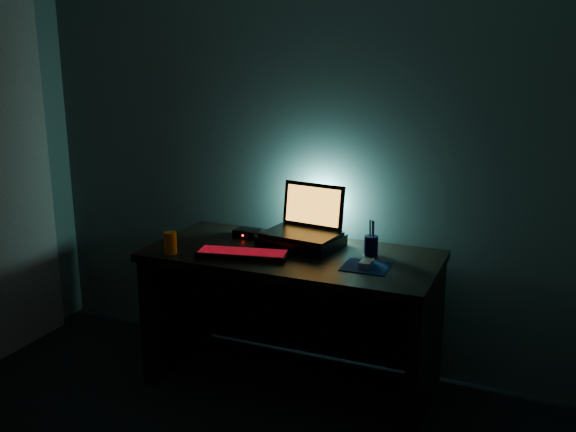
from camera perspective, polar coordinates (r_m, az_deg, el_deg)
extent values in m
cube|color=#4D5854|center=(3.54, 2.75, 6.25)|extent=(3.50, 0.00, 2.50)
cube|color=black|center=(3.32, 0.36, -3.57)|extent=(1.50, 0.70, 0.04)
cube|color=black|center=(3.76, -9.79, -7.63)|extent=(0.06, 0.64, 0.71)
cube|color=black|center=(3.27, 12.14, -11.27)|extent=(0.06, 0.64, 0.71)
cube|color=black|center=(3.73, 2.31, -7.57)|extent=(1.38, 0.02, 0.65)
cube|color=#BAA795|center=(4.03, -24.00, 4.58)|extent=(0.06, 0.65, 2.30)
cube|color=black|center=(3.40, 1.20, -2.24)|extent=(0.44, 0.35, 0.06)
cube|color=black|center=(3.39, 1.20, -1.61)|extent=(0.41, 0.31, 0.02)
cube|color=black|center=(3.46, 2.27, 0.96)|extent=(0.36, 0.09, 0.24)
cube|color=orange|center=(3.46, 2.21, 0.94)|extent=(0.32, 0.07, 0.20)
cube|color=black|center=(3.25, -4.05, -3.36)|extent=(0.48, 0.24, 0.03)
cube|color=red|center=(3.25, -4.06, -3.13)|extent=(0.46, 0.21, 0.00)
cube|color=navy|center=(3.11, 6.96, -4.49)|extent=(0.23, 0.21, 0.00)
cube|color=gray|center=(3.11, 6.97, -4.22)|extent=(0.06, 0.09, 0.03)
cylinder|color=black|center=(3.28, 7.40, -2.61)|extent=(0.07, 0.07, 0.10)
cylinder|color=orange|center=(3.33, -10.41, -2.36)|extent=(0.09, 0.09, 0.11)
cube|color=black|center=(3.58, -3.65, -1.52)|extent=(0.13, 0.11, 0.04)
sphere|color=#FF0C07|center=(3.53, -4.04, -1.74)|extent=(0.01, 0.01, 0.01)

